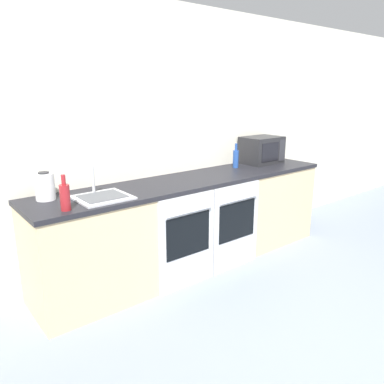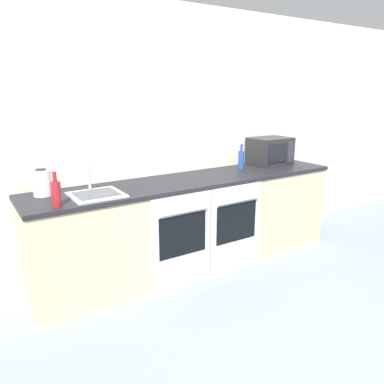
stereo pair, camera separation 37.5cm
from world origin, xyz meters
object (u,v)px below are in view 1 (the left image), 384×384
(oven_right, at_px, (236,226))
(bottle_red, at_px, (65,196))
(microwave, at_px, (262,150))
(sink, at_px, (102,196))
(oven_left, at_px, (187,241))
(kettle, at_px, (45,186))
(bottle_blue, at_px, (236,158))

(oven_right, distance_m, bottle_red, 1.75)
(microwave, bearing_deg, sink, -174.39)
(bottle_red, bearing_deg, sink, 20.44)
(oven_left, distance_m, sink, 0.88)
(oven_left, bearing_deg, kettle, 154.94)
(bottle_red, bearing_deg, kettle, 93.52)
(microwave, xyz_separation_m, kettle, (-2.55, 0.03, -0.05))
(oven_right, height_order, bottle_red, bottle_red)
(oven_left, bearing_deg, oven_right, 0.00)
(sink, bearing_deg, kettle, 146.87)
(oven_left, relative_size, bottle_red, 3.31)
(oven_left, xyz_separation_m, microwave, (1.49, 0.46, 0.63))
(bottle_red, xyz_separation_m, sink, (0.35, 0.13, -0.09))
(oven_left, relative_size, bottle_blue, 3.21)
(kettle, relative_size, sink, 0.54)
(bottle_blue, relative_size, sink, 0.65)
(oven_right, xyz_separation_m, microwave, (0.87, 0.46, 0.63))
(oven_left, bearing_deg, microwave, 17.28)
(oven_left, relative_size, oven_right, 1.00)
(oven_left, distance_m, kettle, 1.30)
(oven_left, distance_m, bottle_red, 1.19)
(bottle_red, bearing_deg, oven_left, -6.73)
(microwave, bearing_deg, kettle, 179.39)
(microwave, relative_size, sink, 1.13)
(microwave, height_order, sink, microwave)
(oven_right, height_order, bottle_blue, bottle_blue)
(microwave, distance_m, bottle_red, 2.55)
(microwave, bearing_deg, oven_left, -162.72)
(oven_left, height_order, oven_right, same)
(oven_left, height_order, microwave, microwave)
(oven_right, bearing_deg, bottle_red, 175.79)
(oven_left, distance_m, microwave, 1.69)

